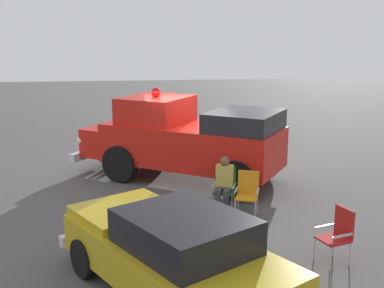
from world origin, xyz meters
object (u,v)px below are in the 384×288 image
(classic_hot_rod, at_px, (172,251))
(lawn_chair_near_truck, at_px, (225,185))
(vintage_fire_truck, at_px, (185,139))
(lawn_chair_spare, at_px, (339,231))
(spectator_seated, at_px, (224,182))
(lawn_chair_by_car, at_px, (248,190))
(spectator_standing, at_px, (124,132))

(classic_hot_rod, xyz_separation_m, lawn_chair_near_truck, (3.74, -1.60, -0.16))
(vintage_fire_truck, height_order, classic_hot_rod, vintage_fire_truck)
(lawn_chair_near_truck, xyz_separation_m, lawn_chair_spare, (-2.98, -1.50, 0.00))
(spectator_seated, bearing_deg, vintage_fire_truck, 13.58)
(lawn_chair_by_car, bearing_deg, lawn_chair_spare, -157.00)
(classic_hot_rod, bearing_deg, spectator_seated, -23.17)
(spectator_seated, bearing_deg, spectator_standing, 25.09)
(lawn_chair_near_truck, height_order, lawn_chair_spare, same)
(vintage_fire_truck, xyz_separation_m, spectator_seated, (-2.59, -0.63, -0.50))
(lawn_chair_by_car, distance_m, spectator_standing, 6.02)
(lawn_chair_spare, height_order, spectator_seated, spectator_seated)
(lawn_chair_by_car, height_order, spectator_seated, spectator_seated)
(lawn_chair_near_truck, height_order, spectator_standing, spectator_standing)
(lawn_chair_spare, distance_m, spectator_standing, 8.74)
(lawn_chair_near_truck, distance_m, lawn_chair_by_car, 0.64)
(vintage_fire_truck, xyz_separation_m, lawn_chair_near_truck, (-2.47, -0.67, -0.61))
(vintage_fire_truck, height_order, lawn_chair_spare, vintage_fire_truck)
(classic_hot_rod, xyz_separation_m, spectator_seated, (3.62, -1.55, -0.05))
(vintage_fire_truck, relative_size, spectator_seated, 4.76)
(vintage_fire_truck, relative_size, lawn_chair_by_car, 6.02)
(classic_hot_rod, relative_size, lawn_chair_by_car, 4.60)
(lawn_chair_by_car, distance_m, spectator_seated, 0.60)
(lawn_chair_by_car, distance_m, lawn_chair_spare, 2.73)
(spectator_seated, xyz_separation_m, spectator_standing, (4.97, 2.33, 0.27))
(classic_hot_rod, distance_m, lawn_chair_by_car, 3.86)
(vintage_fire_truck, bearing_deg, spectator_seated, -166.42)
(spectator_standing, bearing_deg, lawn_chair_by_car, -152.12)
(lawn_chair_by_car, xyz_separation_m, lawn_chair_spare, (-2.52, -1.07, 0.00))
(classic_hot_rod, bearing_deg, spectator_standing, 5.18)
(classic_hot_rod, bearing_deg, lawn_chair_near_truck, -23.11)
(lawn_chair_by_car, relative_size, spectator_seated, 0.79)
(spectator_standing, bearing_deg, vintage_fire_truck, -144.44)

